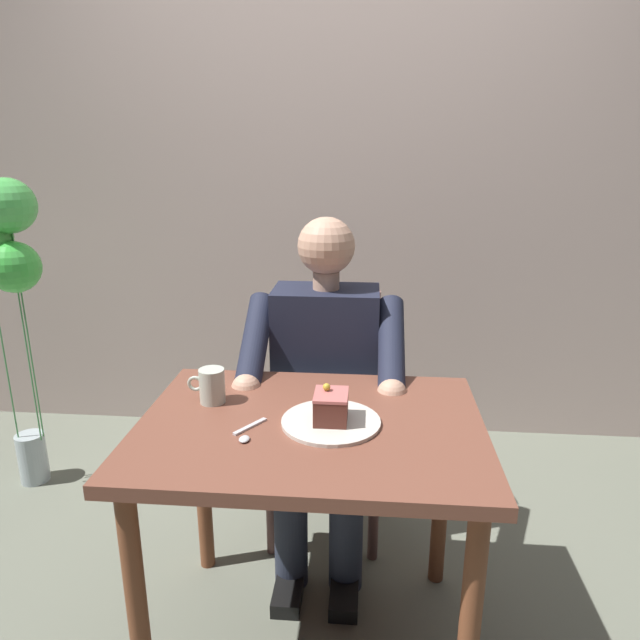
{
  "coord_description": "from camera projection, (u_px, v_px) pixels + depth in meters",
  "views": [
    {
      "loc": [
        -0.14,
        1.35,
        1.4
      ],
      "look_at": [
        -0.02,
        -0.1,
        0.96
      ],
      "focal_mm": 32.12,
      "sensor_mm": 36.0,
      "label": 1
    }
  ],
  "objects": [
    {
      "name": "ground_plane",
      "position": [
        312.0,
        636.0,
        1.71
      ],
      "size": [
        14.0,
        14.0,
        0.0
      ],
      "primitive_type": "plane",
      "color": "slate"
    },
    {
      "name": "cafe_rear_panel",
      "position": [
        342.0,
        124.0,
        2.63
      ],
      "size": [
        6.4,
        0.12,
        3.0
      ],
      "primitive_type": "cube",
      "color": "#BDA59D",
      "rests_on": "ground"
    },
    {
      "name": "dining_table",
      "position": [
        311.0,
        456.0,
        1.53
      ],
      "size": [
        0.91,
        0.68,
        0.71
      ],
      "color": "brown",
      "rests_on": "ground"
    },
    {
      "name": "chair",
      "position": [
        328.0,
        401.0,
        2.16
      ],
      "size": [
        0.42,
        0.42,
        0.88
      ],
      "color": "brown",
      "rests_on": "ground"
    },
    {
      "name": "seated_person",
      "position": [
        324.0,
        388.0,
        1.95
      ],
      "size": [
        0.53,
        0.58,
        1.18
      ],
      "color": "#202437",
      "rests_on": "ground"
    },
    {
      "name": "dessert_plate",
      "position": [
        331.0,
        422.0,
        1.49
      ],
      "size": [
        0.26,
        0.26,
        0.01
      ],
      "primitive_type": "cylinder",
      "color": "silver",
      "rests_on": "dining_table"
    },
    {
      "name": "cake_slice",
      "position": [
        331.0,
        406.0,
        1.48
      ],
      "size": [
        0.09,
        0.1,
        0.1
      ],
      "color": "brown",
      "rests_on": "dessert_plate"
    },
    {
      "name": "coffee_cup",
      "position": [
        211.0,
        385.0,
        1.6
      ],
      "size": [
        0.11,
        0.07,
        0.1
      ],
      "color": "beige",
      "rests_on": "dining_table"
    },
    {
      "name": "dessert_spoon",
      "position": [
        247.0,
        433.0,
        1.43
      ],
      "size": [
        0.07,
        0.14,
        0.01
      ],
      "color": "silver",
      "rests_on": "dining_table"
    },
    {
      "name": "balloon_display",
      "position": [
        6.0,
        263.0,
        2.21
      ],
      "size": [
        0.31,
        0.24,
        1.29
      ],
      "color": "#B2C1C6",
      "rests_on": "ground"
    }
  ]
}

